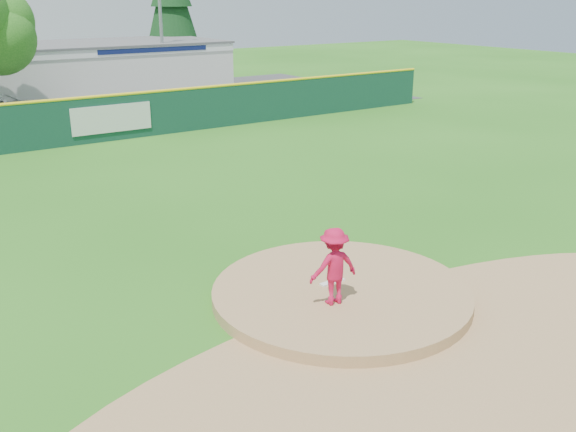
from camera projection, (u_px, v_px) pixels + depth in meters
ground at (341, 298)px, 13.72m from camera, size 120.00×120.00×0.00m
pitchers_mound at (341, 298)px, 13.72m from camera, size 5.50×5.50×0.50m
pitching_rubber at (332, 282)px, 13.87m from camera, size 0.60×0.15×0.04m
infield_dirt_arc at (447, 360)px, 11.39m from camera, size 15.40×15.40×0.01m
parking_lot at (27, 115)px, 34.75m from camera, size 44.00×16.00×0.02m
pitcher at (334, 266)px, 12.73m from camera, size 1.11×0.74×1.60m
van at (0, 110)px, 31.72m from camera, size 5.96×4.13×1.51m
pool_building_grp at (101, 68)px, 41.31m from camera, size 15.20×8.20×3.31m
outfield_fence at (76, 120)px, 27.39m from camera, size 40.00×0.14×2.07m
conifer_tree at (171, 4)px, 46.91m from camera, size 4.40×4.40×9.50m
light_pole_right at (160, 5)px, 39.32m from camera, size 1.75×0.25×10.00m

